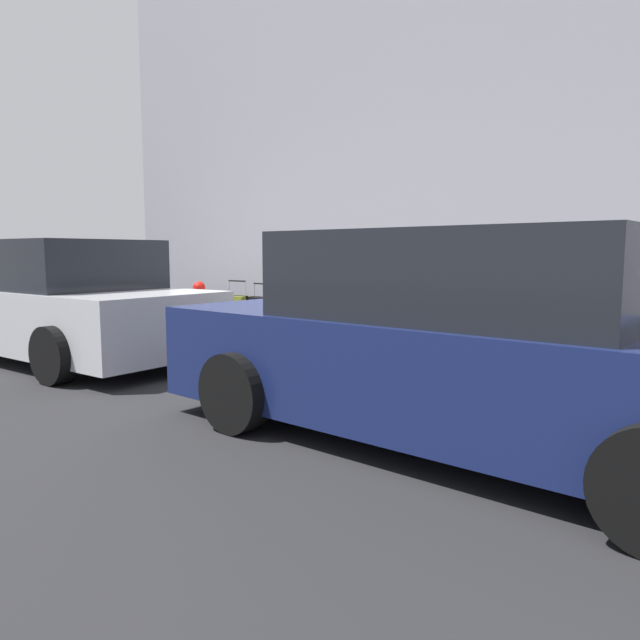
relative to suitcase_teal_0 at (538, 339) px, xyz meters
The scene contains 19 objects.
ground_plane 3.34m from the suitcase_teal_0, 14.17° to the left, with size 40.00×40.00×0.00m, color black.
sidewalk_curb 3.64m from the suitcase_teal_0, 27.85° to the right, with size 18.00×5.00×0.14m, color #9E9B93.
building_facade_sidewalk_side 10.31m from the suitcase_teal_0, 66.39° to the right, with size 24.00×3.00×13.94m, color gray.
suitcase_teal_0 is the anchor object (origin of this frame).
suitcase_red_1 0.49m from the suitcase_teal_0, ahead, with size 0.46×0.24×0.77m.
suitcase_black_2 0.96m from the suitcase_teal_0, ahead, with size 0.38×0.22×1.05m.
suitcase_olive_3 1.43m from the suitcase_teal_0, ahead, with size 0.46×0.27×1.08m.
suitcase_maroon_4 1.91m from the suitcase_teal_0, ahead, with size 0.38×0.27×0.82m.
suitcase_silver_5 2.33m from the suitcase_teal_0, ahead, with size 0.36×0.21×0.78m.
suitcase_navy_6 2.78m from the suitcase_teal_0, ahead, with size 0.43×0.23×0.83m.
suitcase_teal_7 3.26m from the suitcase_teal_0, ahead, with size 0.40×0.24×0.66m.
suitcase_red_8 3.69m from the suitcase_teal_0, ahead, with size 0.36×0.23×0.75m.
suitcase_black_9 4.17m from the suitcase_teal_0, ahead, with size 0.50×0.23×0.82m.
suitcase_olive_10 4.70m from the suitcase_teal_0, ahead, with size 0.44×0.26×0.85m.
fire_hydrant 5.61m from the suitcase_teal_0, ahead, with size 0.39×0.21×0.80m.
bollard_post 6.37m from the suitcase_teal_0, ahead, with size 0.13×0.13×0.82m, color #333338.
parking_meter 1.03m from the suitcase_teal_0, 165.07° to the right, with size 0.12×0.09×1.27m.
parked_car_navy_0 2.51m from the suitcase_teal_0, 95.56° to the left, with size 4.85×2.23×1.57m.
parked_car_silver_1 6.03m from the suitcase_teal_0, 24.37° to the left, with size 4.63×2.18×1.58m.
Camera 1 is at (-5.25, 5.72, 1.42)m, focal length 33.02 mm.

